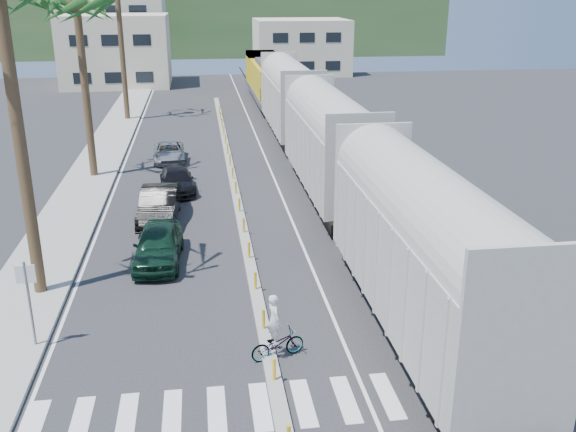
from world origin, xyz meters
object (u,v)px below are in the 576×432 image
(street_sign, at_px, (28,293))
(cyclist, at_px, (277,338))
(car_lead, at_px, (158,245))
(car_second, at_px, (159,205))

(street_sign, xyz_separation_m, cyclist, (7.55, -1.57, -1.30))
(car_lead, distance_m, cyclist, 8.91)
(car_second, bearing_deg, cyclist, -69.13)
(car_lead, xyz_separation_m, car_second, (-0.20, 5.19, 0.03))
(car_lead, distance_m, car_second, 5.20)
(street_sign, bearing_deg, cyclist, -11.75)
(street_sign, relative_size, cyclist, 1.39)
(car_second, height_order, cyclist, cyclist)
(car_lead, bearing_deg, cyclist, -60.34)
(street_sign, relative_size, car_second, 0.59)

